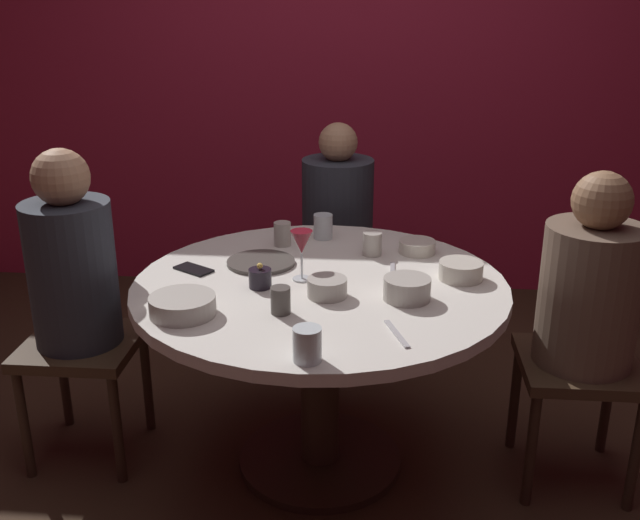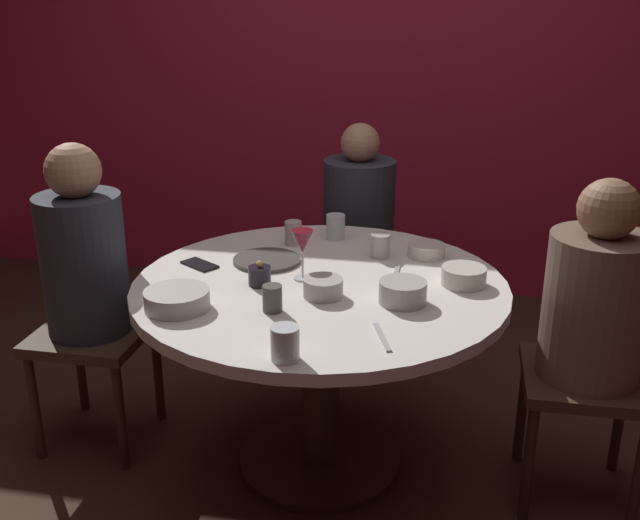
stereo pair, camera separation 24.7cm
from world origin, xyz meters
The scene contains 22 objects.
ground_plane centered at (0.00, 0.00, 0.00)m, with size 8.00×8.00×0.00m, color #382619.
back_wall centered at (0.00, 1.83, 1.30)m, with size 6.00×0.10×2.60m, color maroon.
dining_table centered at (0.00, 0.00, 0.57)m, with size 1.28×1.28×0.73m.
seated_diner_left centered at (-0.87, 0.00, 0.72)m, with size 0.40×0.40×1.17m.
seated_diner_back centered at (0.00, 0.93, 0.69)m, with size 0.40×0.40×1.11m.
seated_diner_right centered at (0.90, 0.00, 0.70)m, with size 0.40×0.40×1.13m.
candle_holder centered at (-0.19, -0.06, 0.76)m, with size 0.08×0.08×0.09m.
wine_glass centered at (-0.06, 0.02, 0.86)m, with size 0.08×0.08×0.18m.
dinner_plate centered at (-0.23, 0.15, 0.74)m, with size 0.25×0.25×0.01m, color #4C4742.
cell_phone centered at (-0.46, 0.07, 0.73)m, with size 0.07×0.14×0.01m, color black.
bowl_serving_large centered at (0.03, -0.12, 0.76)m, with size 0.13×0.13×0.06m, color #B2ADA3.
bowl_salad_center centered at (0.34, 0.33, 0.75)m, with size 0.14×0.14×0.05m, color beige.
bowl_small_white centered at (0.29, -0.12, 0.76)m, with size 0.15×0.15×0.07m, color #B2ADA3.
bowl_sauce_side centered at (0.48, 0.07, 0.76)m, with size 0.15×0.15×0.06m, color beige.
bowl_rice_portion centered at (-0.40, -0.30, 0.76)m, with size 0.20×0.20×0.06m, color #B2ADA3.
cup_near_candle centered at (-0.18, 0.37, 0.77)m, with size 0.07×0.07×0.09m, color #B2ADA3.
cup_by_left_diner centered at (-0.03, 0.47, 0.78)m, with size 0.08×0.08×0.10m, color silver.
cup_by_right_diner centered at (0.17, 0.29, 0.77)m, with size 0.07×0.07×0.09m, color #B2ADA3.
cup_center_front centered at (-0.10, -0.26, 0.77)m, with size 0.06×0.06×0.09m, color #4C4742.
cup_far_edge centered at (0.01, -0.56, 0.78)m, with size 0.08×0.08×0.10m, color silver.
fork_near_plate centered at (0.26, -0.38, 0.73)m, with size 0.02×0.18×0.01m, color #B7B7BC.
knife_near_plate centered at (0.25, 0.11, 0.73)m, with size 0.02×0.18×0.01m, color #B7B7BC.
Camera 2 is at (0.45, -2.28, 1.67)m, focal length 41.32 mm.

